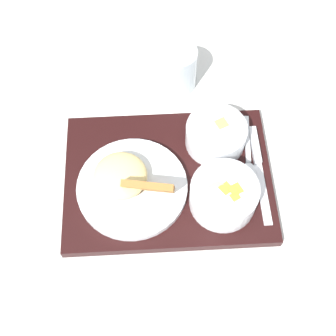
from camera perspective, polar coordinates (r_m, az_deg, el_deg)
name	(u,v)px	position (r m, az deg, el deg)	size (l,w,h in m)	color
ground_plane	(168,181)	(0.87, 0.00, -1.57)	(4.00, 4.00, 0.00)	silver
serving_tray	(168,178)	(0.86, 0.00, -1.27)	(0.39, 0.29, 0.02)	black
bowl_salad	(224,194)	(0.81, 6.81, -3.21)	(0.12, 0.12, 0.06)	silver
bowl_soup	(216,134)	(0.87, 5.88, 4.18)	(0.11, 0.11, 0.05)	silver
plate_main	(130,183)	(0.83, -4.69, -1.89)	(0.20, 0.20, 0.08)	silver
knife	(257,159)	(0.88, 10.81, 1.14)	(0.02, 0.20, 0.01)	silver
spoon	(248,160)	(0.88, 9.76, 1.02)	(0.04, 0.15, 0.01)	silver
glass_water	(178,70)	(0.97, 1.19, 11.85)	(0.08, 0.08, 0.10)	silver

